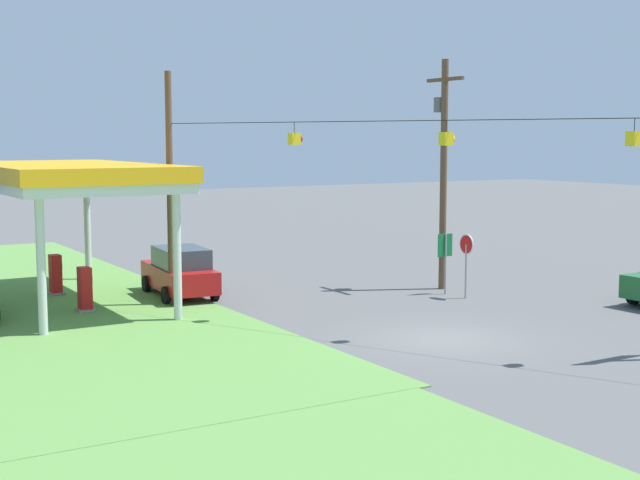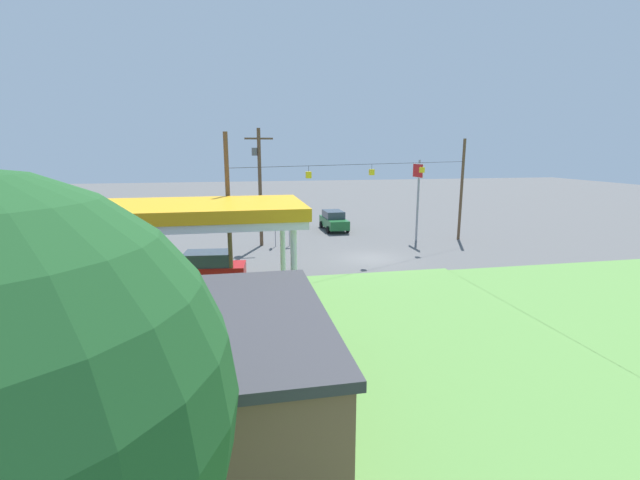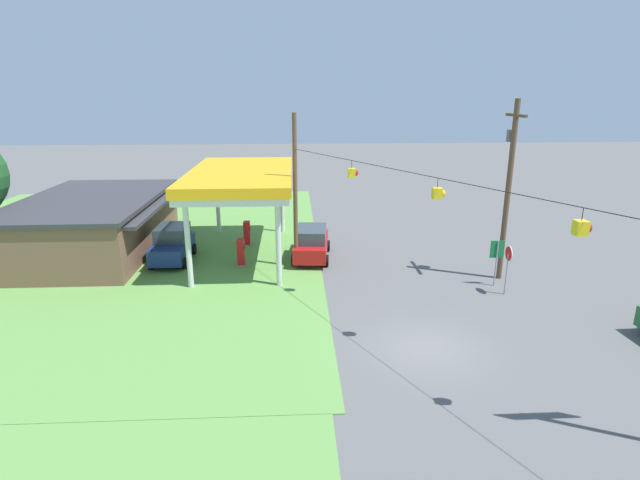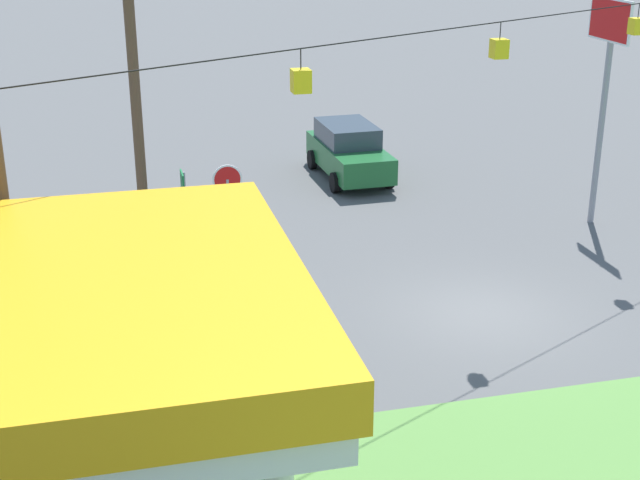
# 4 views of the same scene
# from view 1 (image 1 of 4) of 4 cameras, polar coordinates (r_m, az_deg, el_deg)

# --- Properties ---
(ground_plane) EXTENTS (160.00, 160.00, 0.00)m
(ground_plane) POSITION_cam_1_polar(r_m,az_deg,el_deg) (27.76, 7.87, -6.31)
(ground_plane) COLOR #565656
(gas_station_canopy) EXTENTS (11.68, 5.89, 5.22)m
(gas_station_canopy) POSITION_cam_1_polar(r_m,az_deg,el_deg) (34.22, -15.94, 3.88)
(gas_station_canopy) COLOR silver
(gas_station_canopy) RESTS_ON ground
(fuel_pump_near) EXTENTS (0.71, 0.56, 1.61)m
(fuel_pump_near) POSITION_cam_1_polar(r_m,az_deg,el_deg) (32.72, -14.81, -3.15)
(fuel_pump_near) COLOR gray
(fuel_pump_near) RESTS_ON ground
(fuel_pump_far) EXTENTS (0.71, 0.56, 1.61)m
(fuel_pump_far) POSITION_cam_1_polar(r_m,az_deg,el_deg) (36.51, -16.57, -2.22)
(fuel_pump_far) COLOR gray
(fuel_pump_far) RESTS_ON ground
(car_at_pumps_front) EXTENTS (4.85, 2.45, 1.95)m
(car_at_pumps_front) POSITION_cam_1_polar(r_m,az_deg,el_deg) (35.05, -8.96, -2.01)
(car_at_pumps_front) COLOR #AD1414
(car_at_pumps_front) RESTS_ON ground
(stop_sign_roadside) EXTENTS (0.80, 0.08, 2.50)m
(stop_sign_roadside) POSITION_cam_1_polar(r_m,az_deg,el_deg) (34.62, 9.35, -0.74)
(stop_sign_roadside) COLOR #99999E
(stop_sign_roadside) RESTS_ON ground
(route_sign) EXTENTS (0.10, 0.70, 2.40)m
(route_sign) POSITION_cam_1_polar(r_m,az_deg,el_deg) (35.49, 8.02, -0.71)
(route_sign) COLOR gray
(route_sign) RESTS_ON ground
(utility_pole_main) EXTENTS (2.20, 0.44, 9.29)m
(utility_pole_main) POSITION_cam_1_polar(r_m,az_deg,el_deg) (36.50, 7.88, 4.99)
(utility_pole_main) COLOR brown
(utility_pole_main) RESTS_ON ground
(signal_span_gantry) EXTENTS (19.55, 10.24, 8.56)m
(signal_span_gantry) POSITION_cam_1_polar(r_m,az_deg,el_deg) (27.13, 8.04, 3.21)
(signal_span_gantry) COLOR brown
(signal_span_gantry) RESTS_ON ground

